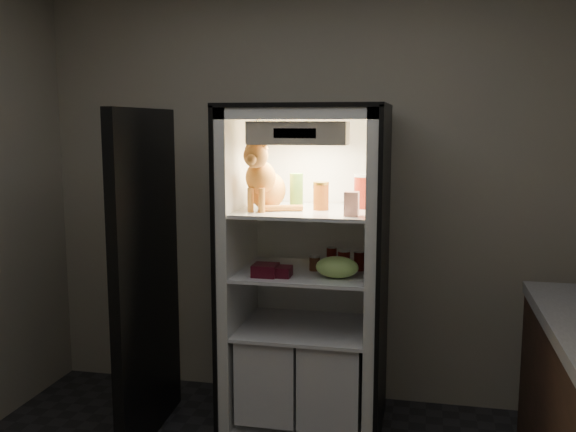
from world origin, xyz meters
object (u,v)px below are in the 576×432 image
(soda_can_c, at_px, (344,262))
(soda_can_a, at_px, (332,257))
(salsa_jar, at_px, (321,196))
(soda_can_b, at_px, (359,261))
(mayo_tub, at_px, (321,196))
(parmesan_shaker, at_px, (296,191))
(tabby_cat, at_px, (264,182))
(berry_box_right, at_px, (281,271))
(pepper_jar, at_px, (364,191))
(cream_carton, at_px, (352,204))
(condiment_jar, at_px, (315,263))
(berry_box_left, at_px, (265,270))
(grape_bag, at_px, (337,267))
(refrigerator, at_px, (307,293))

(soda_can_c, bearing_deg, soda_can_a, 119.14)
(salsa_jar, height_order, soda_can_b, salsa_jar)
(mayo_tub, bearing_deg, parmesan_shaker, -141.92)
(tabby_cat, xyz_separation_m, berry_box_right, (0.12, -0.12, -0.47))
(pepper_jar, bearing_deg, cream_carton, -96.11)
(soda_can_c, relative_size, condiment_jar, 1.49)
(condiment_jar, bearing_deg, soda_can_a, 60.34)
(tabby_cat, bearing_deg, parmesan_shaker, 34.43)
(pepper_jar, height_order, soda_can_b, pepper_jar)
(salsa_jar, xyz_separation_m, berry_box_left, (-0.28, -0.18, -0.40))
(berry_box_right, bearing_deg, grape_bag, 7.24)
(pepper_jar, xyz_separation_m, cream_carton, (-0.03, -0.31, -0.03))
(condiment_jar, bearing_deg, cream_carton, -40.97)
(salsa_jar, height_order, berry_box_left, salsa_jar)
(salsa_jar, relative_size, cream_carton, 1.24)
(pepper_jar, bearing_deg, soda_can_b, -103.26)
(mayo_tub, xyz_separation_m, berry_box_right, (-0.17, -0.30, -0.39))
(refrigerator, bearing_deg, pepper_jar, 11.32)
(cream_carton, distance_m, soda_can_c, 0.39)
(parmesan_shaker, height_order, condiment_jar, parmesan_shaker)
(parmesan_shaker, bearing_deg, soda_can_b, 4.79)
(cream_carton, bearing_deg, berry_box_right, 177.74)
(pepper_jar, distance_m, soda_can_a, 0.43)
(salsa_jar, distance_m, berry_box_right, 0.48)
(tabby_cat, xyz_separation_m, grape_bag, (0.43, -0.08, -0.44))
(berry_box_right, bearing_deg, soda_can_b, 30.27)
(soda_can_c, bearing_deg, condiment_jar, 169.36)
(refrigerator, distance_m, soda_can_a, 0.26)
(refrigerator, height_order, berry_box_right, refrigerator)
(soda_can_a, distance_m, berry_box_right, 0.39)
(mayo_tub, xyz_separation_m, berry_box_left, (-0.25, -0.31, -0.38))
(cream_carton, height_order, soda_can_b, cream_carton)
(salsa_jar, xyz_separation_m, soda_can_b, (0.21, 0.06, -0.37))
(parmesan_shaker, relative_size, cream_carton, 1.57)
(parmesan_shaker, bearing_deg, berry_box_left, -121.51)
(tabby_cat, height_order, condiment_jar, tabby_cat)
(soda_can_a, xyz_separation_m, berry_box_left, (-0.32, -0.32, -0.02))
(mayo_tub, distance_m, soda_can_c, 0.41)
(pepper_jar, bearing_deg, mayo_tub, 178.98)
(mayo_tub, bearing_deg, pepper_jar, -1.02)
(pepper_jar, bearing_deg, salsa_jar, -152.30)
(salsa_jar, relative_size, berry_box_left, 1.18)
(pepper_jar, xyz_separation_m, soda_can_b, (-0.01, -0.06, -0.39))
(soda_can_a, height_order, berry_box_right, soda_can_a)
(berry_box_left, bearing_deg, mayo_tub, 50.62)
(pepper_jar, relative_size, berry_box_right, 1.74)
(mayo_tub, height_order, soda_can_b, mayo_tub)
(soda_can_b, xyz_separation_m, condiment_jar, (-0.25, -0.05, -0.01))
(refrigerator, relative_size, berry_box_left, 14.19)
(mayo_tub, relative_size, soda_can_c, 0.98)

